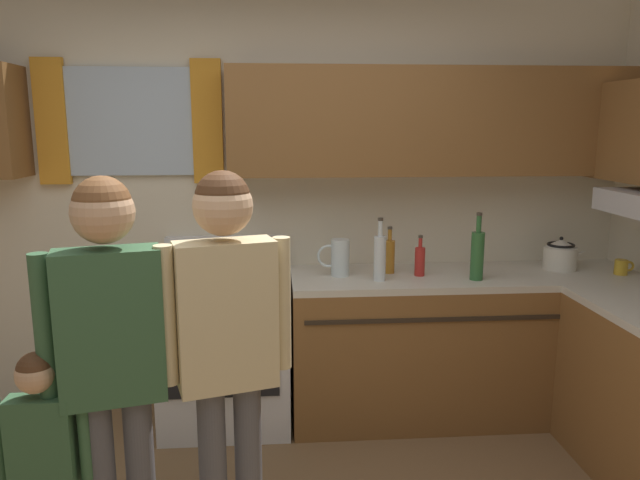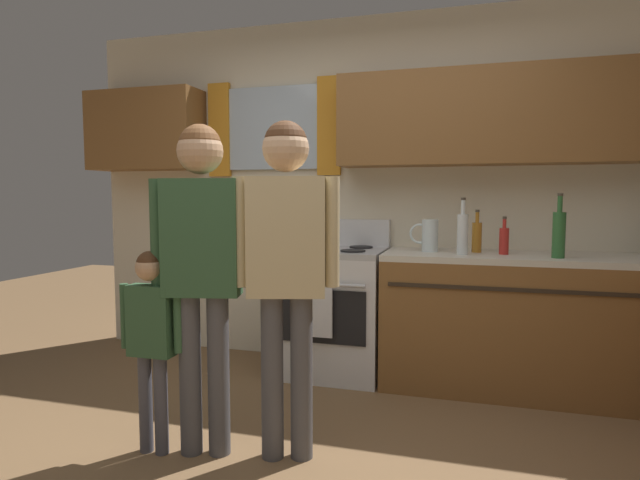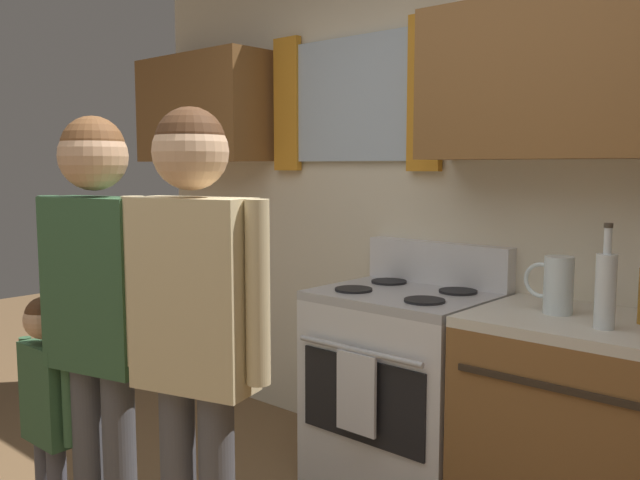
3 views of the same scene
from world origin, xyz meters
name	(u,v)px [view 2 (image 2 of 3)]	position (x,y,z in m)	size (l,w,h in m)	color
back_wall_unit	(382,167)	(0.09, 1.82, 1.49)	(4.60, 0.42, 2.60)	beige
kitchen_counter_run	(625,349)	(1.55, 1.08, 0.45)	(2.13, 2.17, 0.90)	brown
stove_oven	(331,308)	(-0.23, 1.54, 0.47)	(0.75, 0.67, 1.10)	silver
bottle_wine_green	(559,233)	(1.24, 1.40, 1.05)	(0.08, 0.08, 0.39)	#2D6633
bottle_tall_clear	(463,233)	(0.68, 1.42, 1.04)	(0.07, 0.07, 0.37)	silver
bottle_oil_amber	(477,236)	(0.77, 1.60, 1.01)	(0.06, 0.06, 0.29)	#B27223
bottle_sauce_red	(504,240)	(0.94, 1.52, 0.99)	(0.06, 0.06, 0.25)	red
water_pitcher	(429,235)	(0.46, 1.55, 1.01)	(0.19, 0.11, 0.22)	silver
adult_holding_child	(202,250)	(-0.51, 0.20, 1.02)	(0.49, 0.24, 1.62)	#4C4C51
adult_in_plaid	(286,249)	(-0.11, 0.27, 1.03)	(0.49, 0.25, 1.63)	#4C4C51
small_child	(151,328)	(-0.76, 0.13, 0.63)	(0.34, 0.14, 1.01)	#4C4C56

